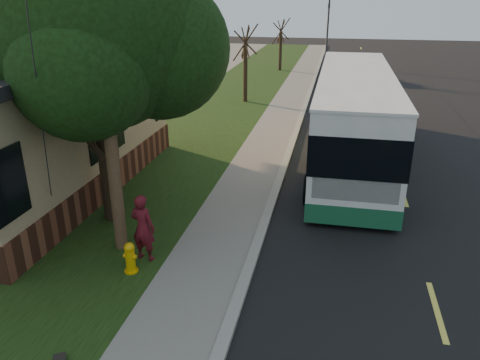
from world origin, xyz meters
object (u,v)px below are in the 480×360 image
Objects in this scene: fire_hydrant at (130,258)px; distant_car at (345,68)px; dumpster at (78,131)px; utility_pole at (101,60)px; transit_bus at (353,114)px; skateboarder at (143,228)px; bare_tree_near at (245,65)px; leafy_tree at (98,28)px; traffic_signal at (328,27)px; bare_tree_far at (281,45)px.

distant_car is (4.74, 27.02, 0.39)m from fire_hydrant.
dumpster is (-5.90, 8.20, 0.32)m from fire_hydrant.
utility_pole is 26.87m from distant_car.
transit_bus is 6.71× the size of dumpster.
bare_tree_near is at bearing -76.79° from skateboarder.
leafy_tree is 4.29× the size of dumpster.
traffic_signal reaches higher than skateboarder.
distant_car is (6.31, 24.37, -4.34)m from leafy_tree.
transit_bus is at bearing -91.37° from distant_car.
dumpster is at bearing 127.96° from leafy_tree.
transit_bus is at bearing 4.81° from dumpster.
traffic_signal is 3.03× the size of dumpster.
fire_hydrant is at bearing -95.21° from traffic_signal.
transit_bus is at bearing 44.80° from leafy_tree.
utility_pole is 9.69m from dumpster.
bare_tree_near is 12.01m from bare_tree_far.
utility_pole is 2.25× the size of bare_tree_far.
distant_car is at bearing 90.63° from transit_bus.
bare_tree_near is 0.78× the size of traffic_signal.
dumpster is (-10.84, -0.91, -1.00)m from transit_bus.
distant_car is (5.64, 9.02, -1.33)m from bare_tree_near.
fire_hydrant is 30.04m from bare_tree_far.
traffic_signal is at bearing -85.21° from skateboarder.
traffic_signal reaches higher than distant_car.
skateboarder is (0.10, 0.59, 0.47)m from fire_hydrant.
leafy_tree is 1.42× the size of traffic_signal.
fire_hydrant is 5.65m from leafy_tree.
leafy_tree is 31.76m from traffic_signal.
leafy_tree reaches higher than skateboarder.
bare_tree_far is 0.83× the size of distant_car.
traffic_signal reaches higher than bare_tree_far.
traffic_signal is (3.50, 4.00, 1.16)m from bare_tree_far.
skateboarder is (0.81, -0.40, -3.73)m from utility_pole.
bare_tree_far is 2.43× the size of skateboarder.
bare_tree_far is (1.17, 27.35, -3.16)m from leafy_tree.
leafy_tree is 1.81× the size of bare_tree_near.
bare_tree_far is 0.33× the size of transit_bus.
distant_car is at bearing -30.06° from bare_tree_far.
fire_hydrant is 0.13× the size of traffic_signal.
traffic_signal is at bearing 81.53° from leafy_tree.
fire_hydrant is 34.25m from traffic_signal.
fire_hydrant is 0.09× the size of leafy_tree.
leafy_tree reaches higher than distant_car.
transit_bus is at bearing -75.66° from bare_tree_far.
utility_pole reaches higher than skateboarder.
dumpster is at bearing 125.79° from utility_pole.
bare_tree_near is at bearing 90.66° from utility_pole.
transit_bus is (6.51, 6.47, -3.41)m from leafy_tree.
skateboarder is (-4.84, -8.52, -0.86)m from transit_bus.
bare_tree_far is at bearing 87.55° from leafy_tree.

